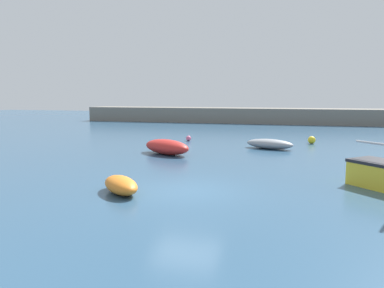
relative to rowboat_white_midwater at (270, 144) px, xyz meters
name	(u,v)px	position (x,y,z in m)	size (l,w,h in m)	color
ground_plane	(186,193)	(-2.29, -11.72, -0.42)	(120.00, 120.00, 0.20)	#2D5170
harbor_breakwater	(262,116)	(-2.29, 22.27, 0.60)	(45.43, 3.93, 1.84)	slate
rowboat_white_midwater	(270,144)	(0.00, 0.00, 0.00)	(3.37, 2.12, 0.63)	gray
fishing_dinghy_green	(121,185)	(-4.44, -12.67, -0.01)	(2.21, 2.23, 0.60)	orange
rowboat_blue_near	(167,147)	(-5.74, -3.86, 0.12)	(3.71, 2.97, 0.87)	red
mooring_buoy_pink	(189,138)	(-6.21, 2.58, -0.12)	(0.40, 0.40, 0.40)	#EA668C
mooring_buoy_yellow	(312,140)	(2.76, 3.33, -0.05)	(0.54, 0.54, 0.54)	yellow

